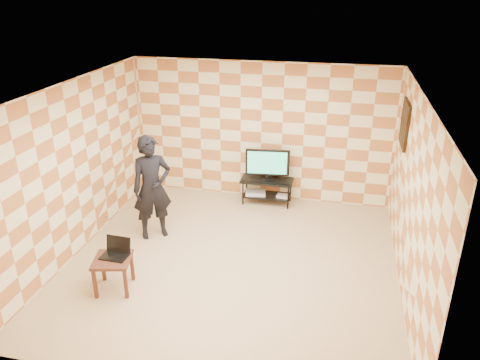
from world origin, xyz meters
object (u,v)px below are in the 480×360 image
object	(u,v)px
tv_stand	(267,186)
side_table	(113,264)
tv	(267,163)
person	(152,188)

from	to	relation	value
tv_stand	side_table	distance (m)	3.61
tv_stand	tv	world-z (taller)	tv
tv	side_table	bearing A→B (deg)	-117.29
tv_stand	side_table	size ratio (longest dim) A/B	1.66
person	side_table	bearing A→B (deg)	-124.24
tv	side_table	distance (m)	3.63
tv_stand	tv	distance (m)	0.47
tv	side_table	world-z (taller)	tv
side_table	tv_stand	bearing A→B (deg)	62.72
tv_stand	tv	bearing A→B (deg)	-96.03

